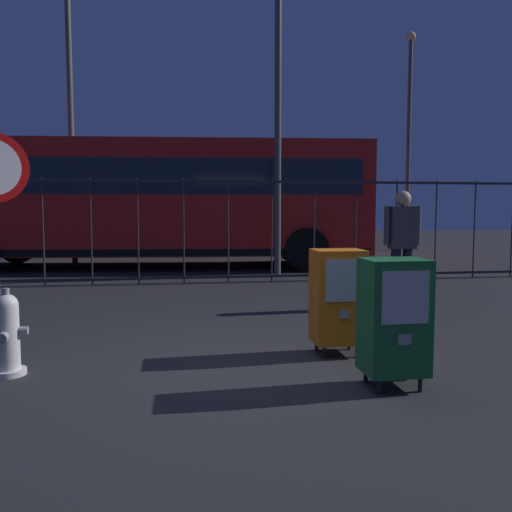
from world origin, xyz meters
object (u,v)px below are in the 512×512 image
(newspaper_box_secondary, at_px, (394,316))
(bus_far, at_px, (196,201))
(pedestrian, at_px, (402,242))
(bus_near, at_px, (150,197))
(newspaper_box_primary, at_px, (338,296))
(street_light_near_left, at_px, (70,102))
(street_light_far_left, at_px, (409,126))
(street_light_near_right, at_px, (278,75))
(fire_hydrant, at_px, (8,334))

(newspaper_box_secondary, height_order, bus_far, bus_far)
(pedestrian, xyz_separation_m, bus_near, (-3.82, 6.09, 0.76))
(bus_near, distance_m, bus_far, 4.68)
(bus_near, height_order, bus_far, same)
(newspaper_box_primary, relative_size, bus_near, 0.10)
(newspaper_box_primary, height_order, newspaper_box_secondary, same)
(newspaper_box_secondary, distance_m, bus_near, 9.69)
(street_light_near_left, bearing_deg, pedestrian, -49.72)
(newspaper_box_primary, xyz_separation_m, street_light_far_left, (6.37, 12.57, 3.70))
(newspaper_box_primary, xyz_separation_m, bus_far, (-0.92, 12.84, 1.14))
(street_light_near_right, bearing_deg, newspaper_box_primary, -95.30)
(street_light_near_right, distance_m, street_light_far_left, 8.67)
(bus_near, bearing_deg, fire_hydrant, -90.05)
(newspaper_box_secondary, height_order, street_light_near_left, street_light_near_left)
(pedestrian, distance_m, bus_near, 7.23)
(bus_near, height_order, street_light_far_left, street_light_far_left)
(fire_hydrant, xyz_separation_m, street_light_near_left, (-1.16, 9.27, 3.72))
(bus_far, distance_m, street_light_near_right, 7.31)
(fire_hydrant, distance_m, bus_near, 8.71)
(newspaper_box_primary, bearing_deg, pedestrian, 53.89)
(newspaper_box_secondary, distance_m, street_light_far_left, 15.38)
(newspaper_box_primary, xyz_separation_m, street_light_near_right, (0.57, 6.13, 3.61))
(bus_near, relative_size, street_light_near_right, 1.48)
(bus_far, height_order, street_light_near_left, street_light_near_left)
(pedestrian, height_order, street_light_near_right, street_light_near_right)
(bus_far, relative_size, street_light_near_left, 1.52)
(fire_hydrant, xyz_separation_m, newspaper_box_primary, (2.96, 0.23, 0.22))
(newspaper_box_secondary, relative_size, bus_near, 0.10)
(bus_near, bearing_deg, street_light_far_left, 31.44)
(newspaper_box_secondary, xyz_separation_m, street_light_near_left, (-4.27, 10.04, 3.50))
(fire_hydrant, height_order, newspaper_box_primary, newspaper_box_primary)
(newspaper_box_secondary, height_order, street_light_near_right, street_light_near_right)
(fire_hydrant, height_order, bus_near, bus_near)
(street_light_far_left, bearing_deg, newspaper_box_primary, -116.85)
(street_light_far_left, bearing_deg, pedestrian, -114.60)
(bus_far, distance_m, street_light_near_left, 5.51)
(pedestrian, bearing_deg, street_light_far_left, 65.40)
(newspaper_box_secondary, relative_size, pedestrian, 0.61)
(newspaper_box_secondary, bearing_deg, newspaper_box_primary, 98.20)
(pedestrian, height_order, bus_near, bus_near)
(bus_near, bearing_deg, street_light_near_right, -33.61)
(pedestrian, relative_size, street_light_far_left, 0.23)
(bus_far, distance_m, street_light_far_left, 7.73)
(newspaper_box_primary, distance_m, newspaper_box_secondary, 1.01)
(pedestrian, bearing_deg, newspaper_box_primary, -126.11)
(bus_near, bearing_deg, bus_far, 79.39)
(bus_far, relative_size, street_light_far_left, 1.44)
(newspaper_box_secondary, bearing_deg, street_light_far_left, 65.37)
(bus_near, relative_size, bus_far, 1.00)
(street_light_near_left, height_order, street_light_far_left, street_light_far_left)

